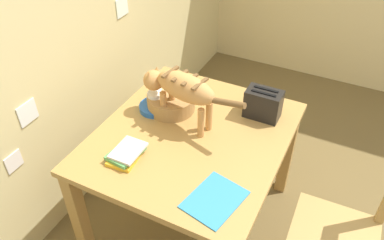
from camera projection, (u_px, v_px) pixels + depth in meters
wall_rear at (65, 10)px, 2.11m from camera, size 4.74×0.11×2.50m
dining_table at (192, 146)px, 2.16m from camera, size 1.12×0.99×0.72m
cat at (181, 88)px, 2.06m from camera, size 0.20×0.64×0.32m
saucer_bowl at (156, 107)px, 2.28m from camera, size 0.19×0.19×0.03m
coffee_mug at (155, 98)px, 2.24m from camera, size 0.13×0.09×0.09m
magazine at (215, 199)px, 1.75m from camera, size 0.31×0.26×0.01m
book_stack at (126, 154)px, 1.95m from camera, size 0.20×0.15×0.05m
wicker_basket at (171, 102)px, 2.26m from camera, size 0.28×0.28×0.09m
toaster at (263, 104)px, 2.18m from camera, size 0.12×0.20×0.18m
wooden_chair_near at (343, 239)px, 1.89m from camera, size 0.43×0.43×0.94m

